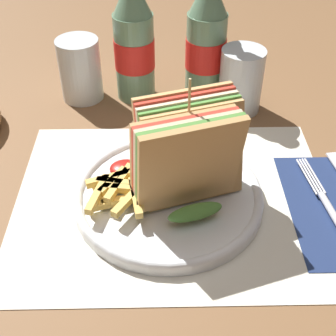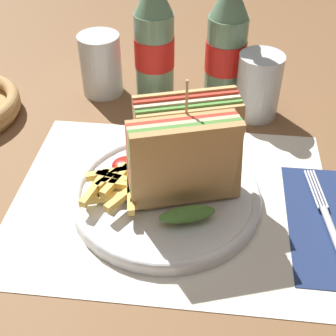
% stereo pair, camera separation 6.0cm
% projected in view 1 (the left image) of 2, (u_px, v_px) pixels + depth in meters
% --- Properties ---
extents(ground_plane, '(4.00, 4.00, 0.00)m').
position_uv_depth(ground_plane, '(147.00, 196.00, 0.62)').
color(ground_plane, brown).
extents(placemat, '(0.41, 0.32, 0.00)m').
position_uv_depth(placemat, '(173.00, 200.00, 0.61)').
color(placemat, silver).
rests_on(placemat, ground_plane).
extents(plate_main, '(0.24, 0.24, 0.02)m').
position_uv_depth(plate_main, '(168.00, 195.00, 0.61)').
color(plate_main, white).
rests_on(plate_main, ground_plane).
extents(club_sandwich, '(0.14, 0.13, 0.17)m').
position_uv_depth(club_sandwich, '(188.00, 155.00, 0.56)').
color(club_sandwich, tan).
rests_on(club_sandwich, plate_main).
extents(fries_pile, '(0.08, 0.09, 0.02)m').
position_uv_depth(fries_pile, '(120.00, 189.00, 0.59)').
color(fries_pile, '#E0B756').
rests_on(fries_pile, plate_main).
extents(ketchup_blob, '(0.04, 0.04, 0.01)m').
position_uv_depth(ketchup_blob, '(126.00, 169.00, 0.62)').
color(ketchup_blob, maroon).
rests_on(ketchup_blob, plate_main).
extents(fork, '(0.04, 0.18, 0.01)m').
position_uv_depth(fork, '(333.00, 214.00, 0.58)').
color(fork, silver).
rests_on(fork, napkin).
extents(coke_bottle_near, '(0.07, 0.07, 0.23)m').
position_uv_depth(coke_bottle_near, '(134.00, 41.00, 0.75)').
color(coke_bottle_near, slate).
rests_on(coke_bottle_near, ground_plane).
extents(coke_bottle_far, '(0.07, 0.07, 0.23)m').
position_uv_depth(coke_bottle_far, '(206.00, 41.00, 0.75)').
color(coke_bottle_far, slate).
rests_on(coke_bottle_far, ground_plane).
extents(glass_near, '(0.07, 0.07, 0.10)m').
position_uv_depth(glass_near, '(241.00, 81.00, 0.75)').
color(glass_near, silver).
rests_on(glass_near, ground_plane).
extents(glass_far, '(0.07, 0.07, 0.10)m').
position_uv_depth(glass_far, '(81.00, 73.00, 0.78)').
color(glass_far, silver).
rests_on(glass_far, ground_plane).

